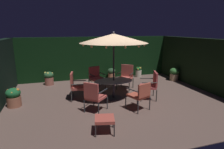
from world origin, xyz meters
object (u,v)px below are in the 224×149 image
at_px(patio_chair_east, 151,84).
at_px(patio_umbrella, 114,38).
at_px(patio_chair_northeast, 140,94).
at_px(potted_plant_left_far, 94,74).
at_px(potted_plant_left_near, 14,97).
at_px(patio_dining_table, 114,85).
at_px(patio_chair_southeast, 126,75).
at_px(patio_chair_south, 96,76).
at_px(potted_plant_right_near, 139,72).
at_px(patio_chair_southwest, 76,85).
at_px(patio_chair_north, 94,95).
at_px(potted_plant_back_right, 111,73).
at_px(ottoman_footrest, 105,120).
at_px(potted_plant_back_center, 174,74).
at_px(potted_plant_back_left, 49,78).

bearing_deg(patio_chair_east, patio_umbrella, 160.83).
xyz_separation_m(patio_chair_northeast, potted_plant_left_far, (-0.67, 3.96, -0.21)).
bearing_deg(potted_plant_left_near, patio_dining_table, -4.08).
height_order(patio_dining_table, patio_chair_northeast, patio_chair_northeast).
relative_size(patio_dining_table, patio_chair_east, 1.42).
height_order(patio_chair_southeast, patio_chair_south, patio_chair_southeast).
bearing_deg(potted_plant_right_near, potted_plant_left_near, -156.55).
bearing_deg(patio_chair_southwest, potted_plant_left_far, 63.39).
height_order(patio_umbrella, potted_plant_right_near, patio_umbrella).
bearing_deg(patio_chair_east, potted_plant_left_far, 115.87).
distance_m(patio_chair_north, potted_plant_right_near, 5.05).
bearing_deg(potted_plant_back_right, potted_plant_right_near, -3.07).
xyz_separation_m(patio_chair_southeast, patio_chair_southwest, (-2.29, -0.78, -0.01)).
bearing_deg(ottoman_footrest, potted_plant_back_right, 71.10).
xyz_separation_m(patio_dining_table, potted_plant_left_near, (-3.50, 0.25, -0.19)).
distance_m(patio_umbrella, potted_plant_left_near, 4.00).
bearing_deg(patio_chair_southwest, ottoman_footrest, -81.17).
xyz_separation_m(potted_plant_back_center, potted_plant_left_far, (-3.96, 1.11, -0.01)).
height_order(patio_dining_table, potted_plant_right_near, patio_dining_table).
distance_m(potted_plant_left_near, potted_plant_back_right, 5.03).
xyz_separation_m(patio_chair_east, potted_plant_back_center, (2.45, 2.01, -0.24)).
distance_m(patio_dining_table, potted_plant_back_left, 3.56).
distance_m(patio_dining_table, patio_chair_east, 1.41).
bearing_deg(patio_chair_southeast, patio_chair_southwest, -161.09).
height_order(patio_chair_southeast, potted_plant_left_far, patio_chair_southeast).
bearing_deg(potted_plant_back_center, patio_chair_southeast, -170.45).
xyz_separation_m(patio_dining_table, patio_chair_east, (1.33, -0.46, 0.07)).
bearing_deg(potted_plant_back_left, patio_chair_southwest, -66.81).
height_order(patio_dining_table, patio_chair_east, patio_chair_east).
relative_size(patio_chair_south, ottoman_footrest, 1.68).
bearing_deg(patio_umbrella, potted_plant_left_near, 175.92).
height_order(patio_dining_table, patio_chair_southeast, patio_chair_southeast).
relative_size(patio_chair_southeast, patio_chair_southwest, 1.01).
relative_size(patio_dining_table, potted_plant_left_far, 2.26).
bearing_deg(potted_plant_back_right, potted_plant_left_near, -148.64).
bearing_deg(potted_plant_back_left, potted_plant_right_near, 1.79).
height_order(patio_chair_south, ottoman_footrest, patio_chair_south).
xyz_separation_m(patio_chair_south, potted_plant_right_near, (2.73, 1.45, -0.29)).
distance_m(patio_chair_east, ottoman_footrest, 2.95).
xyz_separation_m(patio_chair_southwest, ottoman_footrest, (0.40, -2.58, -0.23)).
bearing_deg(patio_chair_northeast, patio_dining_table, 110.22).
relative_size(potted_plant_back_center, potted_plant_back_left, 1.03).
xyz_separation_m(patio_umbrella, patio_chair_northeast, (0.48, -1.31, -1.71)).
xyz_separation_m(patio_chair_north, potted_plant_back_center, (4.74, 2.56, -0.21)).
relative_size(patio_chair_south, potted_plant_back_center, 1.51).
relative_size(patio_chair_south, patio_chair_southwest, 0.95).
xyz_separation_m(patio_umbrella, patio_chair_north, (-0.97, -1.01, -1.70)).
bearing_deg(patio_chair_southeast, patio_chair_south, 168.17).
bearing_deg(potted_plant_back_left, patio_chair_northeast, -53.99).
bearing_deg(patio_dining_table, patio_chair_southeast, 49.27).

